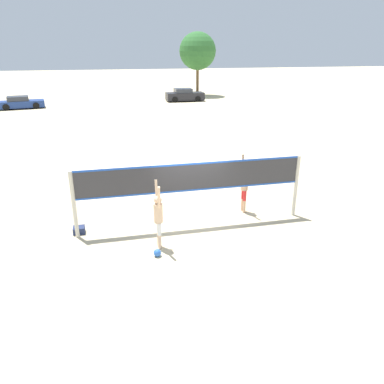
{
  "coord_description": "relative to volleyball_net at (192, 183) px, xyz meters",
  "views": [
    {
      "loc": [
        -2.71,
        -11.72,
        5.95
      ],
      "look_at": [
        0.0,
        0.0,
        1.27
      ],
      "focal_mm": 35.0,
      "sensor_mm": 36.0,
      "label": 1
    }
  ],
  "objects": [
    {
      "name": "ground_plane",
      "position": [
        0.0,
        0.0,
        -1.61
      ],
      "size": [
        200.0,
        200.0,
        0.0
      ],
      "primitive_type": "plane",
      "color": "beige"
    },
    {
      "name": "player_blocker",
      "position": [
        2.2,
        0.72,
        -0.45
      ],
      "size": [
        0.28,
        0.71,
        2.2
      ],
      "rotation": [
        0.0,
        0.0,
        -1.57
      ],
      "color": "tan",
      "rests_on": "ground_plane"
    },
    {
      "name": "player_spiker",
      "position": [
        -1.36,
        -1.3,
        -0.47
      ],
      "size": [
        0.28,
        0.71,
        2.17
      ],
      "rotation": [
        0.0,
        0.0,
        1.57
      ],
      "color": "beige",
      "rests_on": "ground_plane"
    },
    {
      "name": "parked_car_mid",
      "position": [
        -11.1,
        30.35,
        -1.04
      ],
      "size": [
        4.74,
        2.52,
        1.25
      ],
      "rotation": [
        0.0,
        0.0,
        0.18
      ],
      "color": "navy",
      "rests_on": "ground_plane"
    },
    {
      "name": "gear_bag",
      "position": [
        -3.9,
        0.27,
        -1.5
      ],
      "size": [
        0.39,
        0.36,
        0.24
      ],
      "color": "navy",
      "rests_on": "ground_plane"
    },
    {
      "name": "volleyball_net",
      "position": [
        0.0,
        0.0,
        0.0
      ],
      "size": [
        8.0,
        0.13,
        2.31
      ],
      "color": "beige",
      "rests_on": "ground_plane"
    },
    {
      "name": "volleyball",
      "position": [
        -1.51,
        -1.83,
        -1.5
      ],
      "size": [
        0.23,
        0.23,
        0.23
      ],
      "color": "blue",
      "rests_on": "ground_plane"
    },
    {
      "name": "parked_car_near",
      "position": [
        6.52,
        32.11,
        -0.96
      ],
      "size": [
        4.38,
        1.97,
        1.44
      ],
      "rotation": [
        0.0,
        0.0,
        0.01
      ],
      "color": "#232328",
      "rests_on": "ground_plane"
    },
    {
      "name": "tree_left_cluster",
      "position": [
        9.28,
        37.01,
        3.82
      ],
      "size": [
        4.6,
        4.6,
        7.75
      ],
      "color": "brown",
      "rests_on": "ground_plane"
    }
  ]
}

